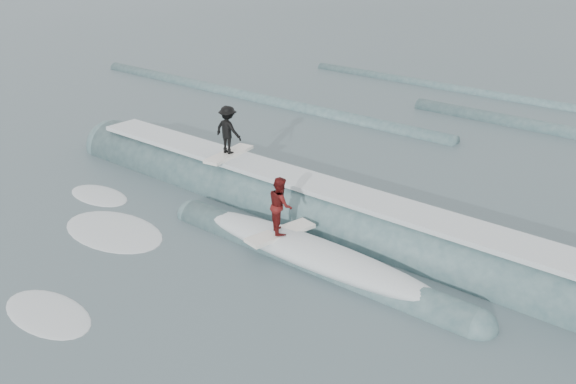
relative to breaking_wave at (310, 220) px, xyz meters
The scene contains 6 objects.
ground 4.81m from the breaking_wave, 92.94° to the right, with size 160.00×160.00×0.00m, color #374E51.
breaking_wave is the anchor object (origin of this frame).
surfer_black 4.03m from the breaking_wave, behind, with size 1.01×2.06×1.64m.
surfer_red 2.28m from the breaking_wave, 75.37° to the right, with size 0.94×2.07×1.63m.
whitewater 6.17m from the breaking_wave, 102.20° to the right, with size 12.89×7.85×0.10m.
far_swells 12.88m from the breaking_wave, 93.82° to the left, with size 40.11×8.65×0.80m.
Camera 1 is at (10.59, -8.61, 8.13)m, focal length 40.00 mm.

